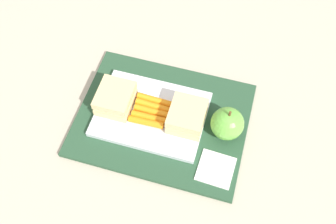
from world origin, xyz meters
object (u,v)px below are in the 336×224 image
object	(u,v)px
food_tray	(151,114)
apple	(227,124)
sandwich_half_left	(115,98)
paper_napkin	(216,169)
sandwich_half_right	(187,116)
carrot_sticks_bundle	(151,111)

from	to	relation	value
food_tray	apple	bearing A→B (deg)	1.97
sandwich_half_left	paper_napkin	distance (m)	0.25
sandwich_half_left	apple	xyz separation A→B (m)	(0.24, 0.01, 0.00)
sandwich_half_left	sandwich_half_right	distance (m)	0.16
carrot_sticks_bundle	apple	size ratio (longest dim) A/B	0.99
sandwich_half_left	paper_napkin	bearing A→B (deg)	-19.17
food_tray	paper_napkin	distance (m)	0.18
carrot_sticks_bundle	paper_napkin	distance (m)	0.18
sandwich_half_left	sandwich_half_right	xyz separation A→B (m)	(0.16, 0.00, 0.00)
paper_napkin	sandwich_half_right	bearing A→B (deg)	134.74
food_tray	apple	world-z (taller)	apple
carrot_sticks_bundle	apple	xyz separation A→B (m)	(0.16, 0.01, 0.02)
apple	sandwich_half_right	bearing A→B (deg)	-176.18
sandwich_half_left	paper_napkin	world-z (taller)	sandwich_half_left
apple	food_tray	bearing A→B (deg)	-178.03
apple	carrot_sticks_bundle	bearing A→B (deg)	-177.84
sandwich_half_right	apple	distance (m)	0.08
sandwich_half_right	food_tray	bearing A→B (deg)	180.00
paper_napkin	food_tray	bearing A→B (deg)	152.65
carrot_sticks_bundle	paper_napkin	world-z (taller)	carrot_sticks_bundle
paper_napkin	apple	bearing A→B (deg)	89.49
sandwich_half_right	paper_napkin	size ratio (longest dim) A/B	1.14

